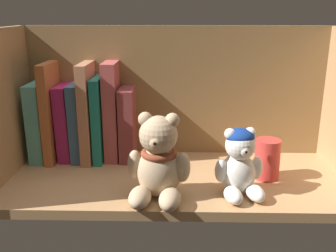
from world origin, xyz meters
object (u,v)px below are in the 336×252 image
Objects in this scene: pillar_candle at (270,160)px; book_5 at (102,118)px; book_6 at (114,111)px; teddy_bear_larger at (161,163)px; book_2 at (69,121)px; teddy_bear_smaller at (242,164)px; book_0 at (44,120)px; book_4 at (91,111)px; book_1 at (56,111)px; book_7 at (130,123)px; book_3 at (81,121)px.

book_5 is at bearing 162.36° from pillar_candle.
teddy_bear_larger is (11.91, -20.93, -4.52)cm from book_6.
book_2 is 43.22cm from teddy_bear_smaller.
book_2 is at bearing 0.00° from book_0.
pillar_candle is at bearing -19.04° from book_6.
book_4 is 3.04cm from book_5.
book_1 reaches higher than pillar_candle.
book_0 is 1.07× the size of book_7.
book_1 is 18.02cm from book_7.
book_2 is 31.23cm from teddy_bear_larger.
book_0 is 0.80× the size of book_1.
book_0 is at bearing 180.00° from book_3.
book_7 is 30.59cm from teddy_bear_smaller.
book_6 is (2.96, 0.00, 1.70)cm from book_5.
book_4 reaches higher than book_5.
book_4 is at bearing 0.00° from book_0.
book_3 is 3.62cm from book_4.
book_6 is (11.20, 0.00, 2.68)cm from book_2.
teddy_bear_smaller is (23.85, -19.01, -2.33)cm from book_7.
book_0 is 3.91cm from book_1.
teddy_bear_smaller is (15.62, 1.92, -0.80)cm from teddy_bear_larger.
book_4 is at bearing 0.00° from book_2.
book_6 is (8.21, 0.00, 2.44)cm from book_3.
book_3 is 1.06× the size of book_7.
book_5 reaches higher than teddy_bear_smaller.
book_7 is 1.04× the size of teddy_bear_larger.
book_2 is 6.28cm from book_4.
book_0 is at bearing 144.30° from teddy_bear_larger.
teddy_bear_smaller is at bearing -135.36° from pillar_candle.
book_1 is 1.39× the size of teddy_bear_larger.
book_1 is at bearing 180.00° from book_3.
pillar_candle is at bearing 21.50° from teddy_bear_larger.
book_2 is 1.34× the size of teddy_bear_smaller.
book_1 is 6.36cm from book_3.
teddy_bear_smaller is at bearing -26.14° from book_2.
book_7 is 33.50cm from pillar_candle.
book_3 reaches higher than pillar_candle.
book_5 is (11.14, 0.00, -1.68)cm from book_1.
book_4 is 38.48cm from teddy_bear_smaller.
teddy_bear_smaller is 10.23cm from pillar_candle.
book_1 reaches higher than book_5.
book_5 is at bearing 0.00° from book_2.
book_4 is at bearing 0.00° from book_1.
book_6 is at bearing 0.00° from book_5.
book_1 is at bearing 155.46° from teddy_bear_smaller.
teddy_bear_larger is at bearing -50.23° from book_4.
book_6 reaches higher than book_2.
book_1 is at bearing 180.00° from book_2.
book_7 is at bearing 0.00° from book_6.
book_3 is 0.93× the size of book_5.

